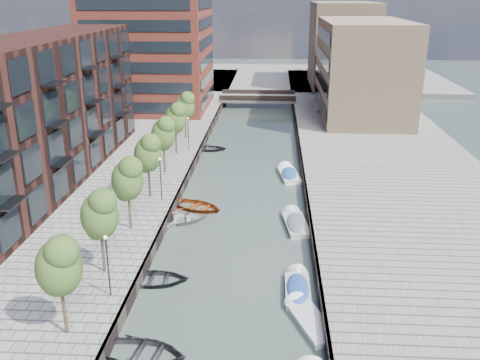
# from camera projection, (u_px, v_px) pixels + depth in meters

# --- Properties ---
(water) EXTENTS (300.00, 300.00, 0.00)m
(water) POSITION_uv_depth(u_px,v_px,m) (249.00, 160.00, 63.61)
(water) COLOR #38473F
(water) RESTS_ON ground
(quay_right) EXTENTS (20.00, 140.00, 1.00)m
(quay_right) POSITION_uv_depth(u_px,v_px,m) (386.00, 159.00, 62.48)
(quay_right) COLOR gray
(quay_right) RESTS_ON ground
(quay_wall_left) EXTENTS (0.25, 140.00, 1.00)m
(quay_wall_left) POSITION_uv_depth(u_px,v_px,m) (198.00, 155.00, 63.81)
(quay_wall_left) COLOR #332823
(quay_wall_left) RESTS_ON ground
(quay_wall_right) EXTENTS (0.25, 140.00, 1.00)m
(quay_wall_right) POSITION_uv_depth(u_px,v_px,m) (301.00, 157.00, 63.08)
(quay_wall_right) COLOR #332823
(quay_wall_right) RESTS_ON ground
(far_closure) EXTENTS (80.00, 40.00, 1.00)m
(far_closure) POSITION_uv_depth(u_px,v_px,m) (262.00, 78.00, 119.87)
(far_closure) COLOR gray
(far_closure) RESTS_ON ground
(apartment_block) EXTENTS (8.00, 38.00, 14.00)m
(apartment_block) POSITION_uv_depth(u_px,v_px,m) (43.00, 109.00, 52.74)
(apartment_block) COLOR black
(apartment_block) RESTS_ON quay_left
(tower) EXTENTS (18.00, 18.00, 30.00)m
(tower) POSITION_uv_depth(u_px,v_px,m) (148.00, 12.00, 82.79)
(tower) COLOR #9B3C2D
(tower) RESTS_ON quay_left
(tan_block_near) EXTENTS (12.00, 25.00, 14.00)m
(tan_block_near) POSITION_uv_depth(u_px,v_px,m) (362.00, 68.00, 80.66)
(tan_block_near) COLOR tan
(tan_block_near) RESTS_ON quay_right
(tan_block_far) EXTENTS (12.00, 20.00, 16.00)m
(tan_block_far) POSITION_uv_depth(u_px,v_px,m) (342.00, 45.00, 104.77)
(tan_block_far) COLOR tan
(tan_block_far) RESTS_ON quay_right
(bridge) EXTENTS (13.00, 6.00, 1.30)m
(bridge) POSITION_uv_depth(u_px,v_px,m) (258.00, 98.00, 93.24)
(bridge) COLOR gray
(bridge) RESTS_ON ground
(tree_0) EXTENTS (2.50, 2.50, 5.95)m
(tree_0) POSITION_uv_depth(u_px,v_px,m) (58.00, 264.00, 28.50)
(tree_0) COLOR #382619
(tree_0) RESTS_ON quay_left
(tree_1) EXTENTS (2.50, 2.50, 5.95)m
(tree_1) POSITION_uv_depth(u_px,v_px,m) (99.00, 213.00, 35.08)
(tree_1) COLOR #382619
(tree_1) RESTS_ON quay_left
(tree_2) EXTENTS (2.50, 2.50, 5.95)m
(tree_2) POSITION_uv_depth(u_px,v_px,m) (127.00, 178.00, 41.66)
(tree_2) COLOR #382619
(tree_2) RESTS_ON quay_left
(tree_3) EXTENTS (2.50, 2.50, 5.95)m
(tree_3) POSITION_uv_depth(u_px,v_px,m) (148.00, 152.00, 48.24)
(tree_3) COLOR #382619
(tree_3) RESTS_ON quay_left
(tree_4) EXTENTS (2.50, 2.50, 5.95)m
(tree_4) POSITION_uv_depth(u_px,v_px,m) (163.00, 133.00, 54.83)
(tree_4) COLOR #382619
(tree_4) RESTS_ON quay_left
(tree_5) EXTENTS (2.50, 2.50, 5.95)m
(tree_5) POSITION_uv_depth(u_px,v_px,m) (175.00, 117.00, 61.41)
(tree_5) COLOR #382619
(tree_5) RESTS_ON quay_left
(tree_6) EXTENTS (2.50, 2.50, 5.95)m
(tree_6) POSITION_uv_depth(u_px,v_px,m) (185.00, 105.00, 67.99)
(tree_6) COLOR #382619
(tree_6) RESTS_ON quay_left
(lamp_0) EXTENTS (0.24, 0.24, 4.12)m
(lamp_0) POSITION_uv_depth(u_px,v_px,m) (107.00, 259.00, 32.78)
(lamp_0) COLOR black
(lamp_0) RESTS_ON quay_left
(lamp_1) EXTENTS (0.24, 0.24, 4.12)m
(lamp_1) POSITION_uv_depth(u_px,v_px,m) (161.00, 175.00, 47.83)
(lamp_1) COLOR black
(lamp_1) RESTS_ON quay_left
(lamp_2) EXTENTS (0.24, 0.24, 4.12)m
(lamp_2) POSITION_uv_depth(u_px,v_px,m) (188.00, 131.00, 62.87)
(lamp_2) COLOR black
(lamp_2) RESTS_ON quay_left
(sloop_0) EXTENTS (4.91, 3.66, 0.97)m
(sloop_0) POSITION_uv_depth(u_px,v_px,m) (155.00, 283.00, 36.99)
(sloop_0) COLOR black
(sloop_0) RESTS_ON ground
(sloop_1) EXTENTS (5.50, 4.29, 1.04)m
(sloop_1) POSITION_uv_depth(u_px,v_px,m) (143.00, 357.00, 29.46)
(sloop_1) COLOR #232326
(sloop_1) RESTS_ON ground
(sloop_2) EXTENTS (5.97, 5.28, 1.02)m
(sloop_2) POSITION_uv_depth(u_px,v_px,m) (197.00, 209.00, 49.43)
(sloop_2) COLOR maroon
(sloop_2) RESTS_ON ground
(sloop_3) EXTENTS (5.89, 4.88, 1.05)m
(sloop_3) POSITION_uv_depth(u_px,v_px,m) (178.00, 222.00, 46.61)
(sloop_3) COLOR beige
(sloop_3) RESTS_ON ground
(sloop_4) EXTENTS (4.65, 3.41, 0.94)m
(sloop_4) POSITION_uv_depth(u_px,v_px,m) (209.00, 150.00, 67.67)
(sloop_4) COLOR #232326
(sloop_4) RESTS_ON ground
(motorboat_0) EXTENTS (1.67, 4.74, 1.58)m
(motorboat_0) POSITION_uv_depth(u_px,v_px,m) (297.00, 288.00, 35.99)
(motorboat_0) COLOR #B3B3B1
(motorboat_0) RESTS_ON ground
(motorboat_2) EXTENTS (3.27, 5.06, 1.60)m
(motorboat_2) POSITION_uv_depth(u_px,v_px,m) (307.00, 319.00, 32.74)
(motorboat_2) COLOR silver
(motorboat_2) RESTS_ON ground
(motorboat_3) EXTENTS (2.58, 5.44, 1.74)m
(motorboat_3) POSITION_uv_depth(u_px,v_px,m) (288.00, 174.00, 58.16)
(motorboat_3) COLOR white
(motorboat_3) RESTS_ON ground
(motorboat_4) EXTENTS (2.46, 5.34, 1.71)m
(motorboat_4) POSITION_uv_depth(u_px,v_px,m) (295.00, 223.00, 45.99)
(motorboat_4) COLOR #B2B2B0
(motorboat_4) RESTS_ON ground
(car) EXTENTS (2.60, 4.59, 1.47)m
(car) POSITION_uv_depth(u_px,v_px,m) (324.00, 106.00, 85.03)
(car) COLOR silver
(car) RESTS_ON quay_right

